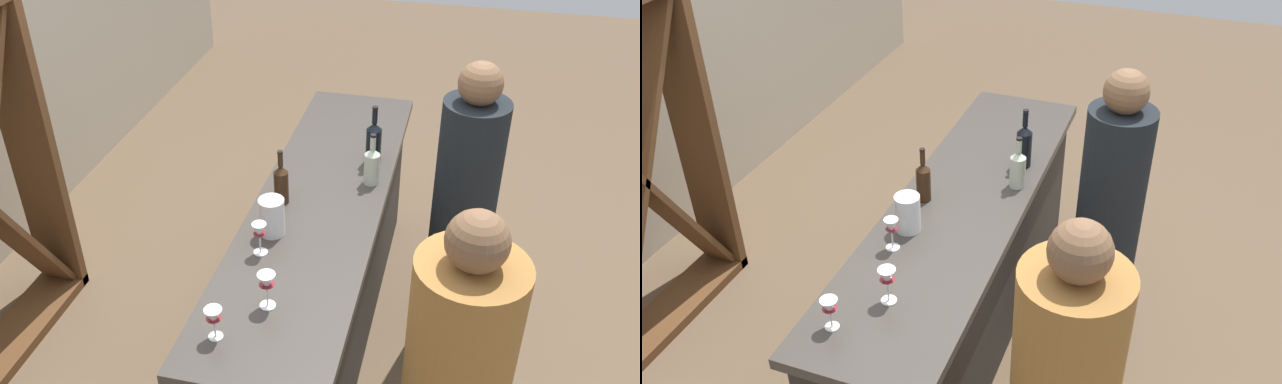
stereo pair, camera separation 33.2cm
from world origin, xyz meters
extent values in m
plane|color=brown|center=(0.00, 0.00, 0.00)|extent=(12.00, 12.00, 0.00)
cube|color=#2A2723|center=(0.00, 0.00, 0.43)|extent=(2.38, 0.55, 0.87)
cube|color=#3D3833|center=(0.00, 0.00, 0.89)|extent=(2.46, 0.63, 0.05)
cube|color=brown|center=(0.09, 1.65, 0.93)|extent=(0.06, 0.28, 1.86)
cube|color=brown|center=(-0.43, 1.65, 0.03)|extent=(1.08, 0.28, 0.06)
cylinder|color=#331E0F|center=(-0.05, 0.18, 1.00)|extent=(0.07, 0.07, 0.17)
cone|color=#331E0F|center=(-0.05, 0.18, 1.10)|extent=(0.07, 0.07, 0.03)
cylinder|color=#331E0F|center=(-0.05, 0.18, 1.16)|extent=(0.03, 0.03, 0.07)
cylinder|color=black|center=(-0.05, 0.18, 1.20)|extent=(0.03, 0.03, 0.01)
cylinder|color=#B7C6B2|center=(0.22, -0.22, 1.00)|extent=(0.08, 0.08, 0.17)
cone|color=#B7C6B2|center=(0.22, -0.22, 1.10)|extent=(0.08, 0.08, 0.03)
cylinder|color=#B7C6B2|center=(0.22, -0.22, 1.15)|extent=(0.03, 0.03, 0.07)
cylinder|color=black|center=(0.22, -0.22, 1.19)|extent=(0.03, 0.03, 0.01)
cylinder|color=black|center=(0.43, -0.19, 1.02)|extent=(0.08, 0.08, 0.20)
cone|color=black|center=(0.43, -0.19, 1.13)|extent=(0.08, 0.08, 0.04)
cylinder|color=black|center=(0.43, -0.19, 1.19)|extent=(0.03, 0.03, 0.08)
cylinder|color=black|center=(0.43, -0.19, 1.24)|extent=(0.03, 0.03, 0.01)
cylinder|color=white|center=(-0.79, 0.03, 0.92)|extent=(0.07, 0.07, 0.00)
cylinder|color=white|center=(-0.79, 0.03, 0.96)|extent=(0.01, 0.01, 0.08)
cone|color=white|center=(-0.79, 0.03, 1.04)|extent=(0.07, 0.07, 0.08)
cone|color=maroon|center=(-0.79, 0.03, 1.02)|extent=(0.06, 0.06, 0.03)
cylinder|color=white|center=(-0.46, 0.16, 0.92)|extent=(0.06, 0.06, 0.00)
cylinder|color=white|center=(-0.46, 0.16, 0.96)|extent=(0.01, 0.01, 0.08)
cone|color=white|center=(-0.46, 0.16, 1.04)|extent=(0.07, 0.07, 0.08)
cone|color=maroon|center=(-0.46, 0.16, 1.01)|extent=(0.06, 0.06, 0.03)
cylinder|color=white|center=(-1.00, 0.17, 0.92)|extent=(0.06, 0.06, 0.00)
cylinder|color=white|center=(-1.00, 0.17, 0.95)|extent=(0.01, 0.01, 0.06)
cone|color=white|center=(-1.00, 0.17, 1.02)|extent=(0.07, 0.07, 0.07)
cone|color=maroon|center=(-1.00, 0.17, 1.00)|extent=(0.06, 0.06, 0.03)
cylinder|color=silver|center=(-0.31, 0.15, 1.01)|extent=(0.12, 0.12, 0.18)
cylinder|color=black|center=(0.21, -0.70, 0.72)|extent=(0.37, 0.37, 1.43)
sphere|color=brown|center=(0.21, -0.70, 1.53)|extent=(0.21, 0.21, 0.21)
sphere|color=brown|center=(-0.95, -0.74, 1.50)|extent=(0.21, 0.21, 0.21)
camera|label=1|loc=(-2.76, -0.65, 2.83)|focal=38.77mm
camera|label=2|loc=(-2.66, -0.97, 2.83)|focal=38.77mm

